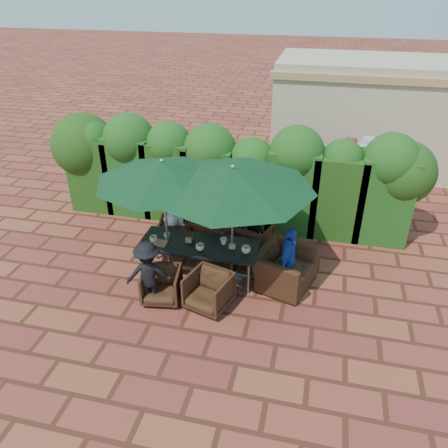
% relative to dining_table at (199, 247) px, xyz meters
% --- Properties ---
extents(ground, '(80.00, 80.00, 0.00)m').
position_rel_dining_table_xyz_m(ground, '(0.10, 0.10, -0.68)').
color(ground, brown).
rests_on(ground, ground).
extents(dining_table, '(2.33, 0.90, 0.75)m').
position_rel_dining_table_xyz_m(dining_table, '(0.00, 0.00, 0.00)').
color(dining_table, black).
rests_on(dining_table, ground).
extents(umbrella_left, '(2.52, 2.52, 2.46)m').
position_rel_dining_table_xyz_m(umbrella_left, '(-0.65, 0.01, 1.54)').
color(umbrella_left, gray).
rests_on(umbrella_left, ground).
extents(umbrella_right, '(3.01, 3.01, 2.46)m').
position_rel_dining_table_xyz_m(umbrella_right, '(0.66, 0.03, 1.54)').
color(umbrella_right, gray).
rests_on(umbrella_right, ground).
extents(chair_far_left, '(0.83, 0.80, 0.73)m').
position_rel_dining_table_xyz_m(chair_far_left, '(-0.80, 0.95, -0.31)').
color(chair_far_left, black).
rests_on(chair_far_left, ground).
extents(chair_far_mid, '(1.05, 1.02, 0.87)m').
position_rel_dining_table_xyz_m(chair_far_mid, '(0.10, 1.03, -0.24)').
color(chair_far_mid, black).
rests_on(chair_far_mid, ground).
extents(chair_far_right, '(0.93, 0.89, 0.77)m').
position_rel_dining_table_xyz_m(chair_far_right, '(0.88, 1.07, -0.29)').
color(chair_far_right, black).
rests_on(chair_far_right, ground).
extents(chair_near_left, '(0.78, 0.74, 0.71)m').
position_rel_dining_table_xyz_m(chair_near_left, '(-0.47, -0.88, -0.32)').
color(chair_near_left, black).
rests_on(chair_near_left, ground).
extents(chair_near_right, '(0.90, 0.87, 0.76)m').
position_rel_dining_table_xyz_m(chair_near_right, '(0.43, -0.88, -0.30)').
color(chair_near_right, black).
rests_on(chair_near_right, ground).
extents(chair_end_right, '(1.06, 1.32, 1.01)m').
position_rel_dining_table_xyz_m(chair_end_right, '(1.69, 0.11, -0.17)').
color(chair_end_right, black).
rests_on(chair_end_right, ground).
extents(adult_far_left, '(0.68, 0.54, 1.21)m').
position_rel_dining_table_xyz_m(adult_far_left, '(-0.82, 0.86, -0.07)').
color(adult_far_left, silver).
rests_on(adult_far_left, ground).
extents(adult_far_mid, '(0.60, 0.54, 1.39)m').
position_rel_dining_table_xyz_m(adult_far_mid, '(0.09, 0.86, 0.02)').
color(adult_far_mid, '#2142B5').
rests_on(adult_far_mid, ground).
extents(adult_far_right, '(0.65, 0.53, 1.18)m').
position_rel_dining_table_xyz_m(adult_far_right, '(0.91, 0.95, -0.09)').
color(adult_far_right, black).
rests_on(adult_far_right, ground).
extents(adult_near_left, '(0.90, 0.59, 1.29)m').
position_rel_dining_table_xyz_m(adult_near_left, '(-0.65, -1.01, -0.03)').
color(adult_near_left, black).
rests_on(adult_near_left, ground).
extents(adult_end_right, '(0.49, 0.83, 1.33)m').
position_rel_dining_table_xyz_m(adult_end_right, '(1.76, -0.02, -0.01)').
color(adult_end_right, '#2142B5').
rests_on(adult_end_right, ground).
extents(child_left, '(0.38, 0.33, 0.92)m').
position_rel_dining_table_xyz_m(child_left, '(-0.49, 1.06, -0.21)').
color(child_left, '#D14970').
rests_on(child_left, ground).
extents(child_right, '(0.30, 0.24, 0.83)m').
position_rel_dining_table_xyz_m(child_right, '(0.48, 1.15, -0.26)').
color(child_right, '#99499F').
rests_on(child_right, ground).
extents(pedestrian_a, '(1.61, 1.44, 1.71)m').
position_rel_dining_table_xyz_m(pedestrian_a, '(1.63, 4.25, 0.18)').
color(pedestrian_a, '#268D49').
rests_on(pedestrian_a, ground).
extents(pedestrian_b, '(0.80, 0.50, 1.66)m').
position_rel_dining_table_xyz_m(pedestrian_b, '(2.81, 4.54, 0.15)').
color(pedestrian_b, '#D14970').
rests_on(pedestrian_b, ground).
extents(pedestrian_c, '(1.15, 0.63, 1.73)m').
position_rel_dining_table_xyz_m(pedestrian_c, '(3.30, 4.48, 0.19)').
color(pedestrian_c, gray).
rests_on(pedestrian_c, ground).
extents(cup_a, '(0.15, 0.15, 0.12)m').
position_rel_dining_table_xyz_m(cup_a, '(-0.89, -0.12, 0.14)').
color(cup_a, beige).
rests_on(cup_a, dining_table).
extents(cup_b, '(0.12, 0.12, 0.12)m').
position_rel_dining_table_xyz_m(cup_b, '(-0.67, 0.05, 0.13)').
color(cup_b, beige).
rests_on(cup_b, dining_table).
extents(cup_c, '(0.16, 0.16, 0.13)m').
position_rel_dining_table_xyz_m(cup_c, '(0.09, -0.20, 0.14)').
color(cup_c, beige).
rests_on(cup_c, dining_table).
extents(cup_d, '(0.14, 0.14, 0.13)m').
position_rel_dining_table_xyz_m(cup_d, '(0.48, 0.11, 0.14)').
color(cup_d, beige).
rests_on(cup_d, dining_table).
extents(cup_e, '(0.18, 0.18, 0.14)m').
position_rel_dining_table_xyz_m(cup_e, '(0.96, -0.10, 0.14)').
color(cup_e, beige).
rests_on(cup_e, dining_table).
extents(ketchup_bottle, '(0.04, 0.04, 0.17)m').
position_rel_dining_table_xyz_m(ketchup_bottle, '(-0.17, 0.10, 0.16)').
color(ketchup_bottle, '#B20C0A').
rests_on(ketchup_bottle, dining_table).
extents(sauce_bottle, '(0.04, 0.04, 0.17)m').
position_rel_dining_table_xyz_m(sauce_bottle, '(-0.15, 0.10, 0.16)').
color(sauce_bottle, '#4C230C').
rests_on(sauce_bottle, dining_table).
extents(serving_tray, '(0.35, 0.25, 0.02)m').
position_rel_dining_table_xyz_m(serving_tray, '(-0.78, -0.16, 0.08)').
color(serving_tray, '#9B734B').
rests_on(serving_tray, dining_table).
extents(number_block_left, '(0.12, 0.06, 0.10)m').
position_rel_dining_table_xyz_m(number_block_left, '(-0.20, 0.01, 0.12)').
color(number_block_left, tan).
rests_on(number_block_left, dining_table).
extents(number_block_right, '(0.12, 0.06, 0.10)m').
position_rel_dining_table_xyz_m(number_block_right, '(0.68, -0.01, 0.12)').
color(number_block_right, tan).
rests_on(number_block_right, dining_table).
extents(hedge_wall, '(9.10, 1.60, 2.51)m').
position_rel_dining_table_xyz_m(hedge_wall, '(-0.04, 2.42, 0.70)').
color(hedge_wall, '#15340E').
rests_on(hedge_wall, ground).
extents(building, '(6.20, 3.08, 3.20)m').
position_rel_dining_table_xyz_m(building, '(3.60, 7.09, 0.93)').
color(building, '#C3B291').
rests_on(building, ground).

